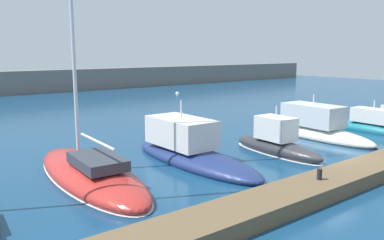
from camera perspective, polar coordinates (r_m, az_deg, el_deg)
The scene contains 10 objects.
ground_plane at distance 21.24m, azimuth 18.87°, elevation -6.07°, with size 120.00×120.00×0.00m, color navy.
dock_pier at distance 20.16m, azimuth 23.88°, elevation -6.36°, with size 35.69×1.92×0.59m, color brown.
breakwater_seawall at distance 58.30m, azimuth -20.90°, elevation 5.12°, with size 108.00×2.25×3.02m, color slate.
sailboat_red_second at distance 18.46m, azimuth -14.24°, elevation -7.04°, with size 3.66×10.33×21.35m.
motorboat_navy_third at distance 20.67m, azimuth -0.35°, elevation -4.28°, with size 2.73×9.37×3.46m.
motorboat_charcoal_fourth at distance 22.74m, azimuth 11.86°, elevation -3.23°, with size 1.94×6.22×2.87m.
motorboat_ivory_fifth at distance 27.73m, azimuth 16.86°, elevation -1.09°, with size 2.69×8.80×3.21m.
motorboat_teal_sixth at distance 30.93m, azimuth 24.14°, elevation -0.77°, with size 1.80×6.36×2.65m.
mooring_buoy_white at distance 53.40m, azimuth -2.09°, elevation 3.76°, with size 0.52×0.52×0.52m, color white.
dock_bollard at distance 16.77m, azimuth 17.61°, elevation -7.33°, with size 0.20×0.20×0.44m, color black.
Camera 1 is at (-17.30, -10.96, 5.61)m, focal length 37.65 mm.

